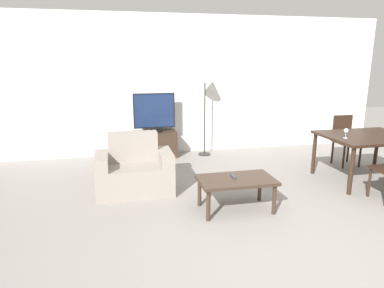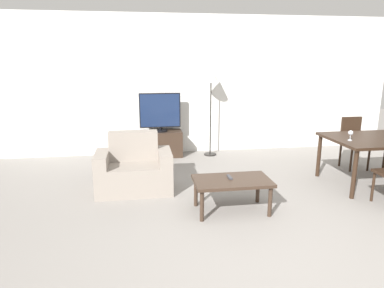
# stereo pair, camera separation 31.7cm
# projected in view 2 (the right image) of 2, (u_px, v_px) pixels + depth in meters

# --- Properties ---
(ground_plane) EXTENTS (18.00, 18.00, 0.00)m
(ground_plane) POSITION_uv_depth(u_px,v_px,m) (275.00, 255.00, 3.33)
(ground_plane) COLOR gray
(wall_back) EXTENTS (7.94, 0.06, 2.70)m
(wall_back) POSITION_uv_depth(u_px,v_px,m) (202.00, 85.00, 6.83)
(wall_back) COLOR white
(wall_back) RESTS_ON ground_plane
(armchair) EXTENTS (1.06, 0.64, 0.84)m
(armchair) POSITION_uv_depth(u_px,v_px,m) (134.00, 170.00, 4.91)
(armchair) COLOR gray
(armchair) RESTS_ON ground_plane
(tv_stand) EXTENTS (0.82, 0.43, 0.49)m
(tv_stand) POSITION_uv_depth(u_px,v_px,m) (161.00, 144.00, 6.69)
(tv_stand) COLOR #38281E
(tv_stand) RESTS_ON ground_plane
(tv) EXTENTS (0.78, 0.27, 0.74)m
(tv) POSITION_uv_depth(u_px,v_px,m) (160.00, 112.00, 6.54)
(tv) COLOR black
(tv) RESTS_ON tv_stand
(coffee_table) EXTENTS (0.94, 0.55, 0.42)m
(coffee_table) POSITION_uv_depth(u_px,v_px,m) (232.00, 183.00, 4.22)
(coffee_table) COLOR #38281E
(coffee_table) RESTS_ON ground_plane
(dining_table) EXTENTS (1.31, 1.06, 0.72)m
(dining_table) POSITION_uv_depth(u_px,v_px,m) (374.00, 143.00, 5.07)
(dining_table) COLOR black
(dining_table) RESTS_ON ground_plane
(dining_chair_far) EXTENTS (0.40, 0.40, 0.88)m
(dining_chair_far) POSITION_uv_depth(u_px,v_px,m) (353.00, 140.00, 5.94)
(dining_chair_far) COLOR black
(dining_chair_far) RESTS_ON ground_plane
(floor_lamp) EXTENTS (0.28, 0.28, 1.72)m
(floor_lamp) POSITION_uv_depth(u_px,v_px,m) (211.00, 81.00, 6.47)
(floor_lamp) COLOR black
(floor_lamp) RESTS_ON ground_plane
(remote_primary) EXTENTS (0.04, 0.15, 0.02)m
(remote_primary) POSITION_uv_depth(u_px,v_px,m) (230.00, 177.00, 4.26)
(remote_primary) COLOR #38383D
(remote_primary) RESTS_ON coffee_table
(wine_glass_left) EXTENTS (0.07, 0.07, 0.15)m
(wine_glass_left) POSITION_uv_depth(u_px,v_px,m) (351.00, 133.00, 4.87)
(wine_glass_left) COLOR silver
(wine_glass_left) RESTS_ON dining_table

